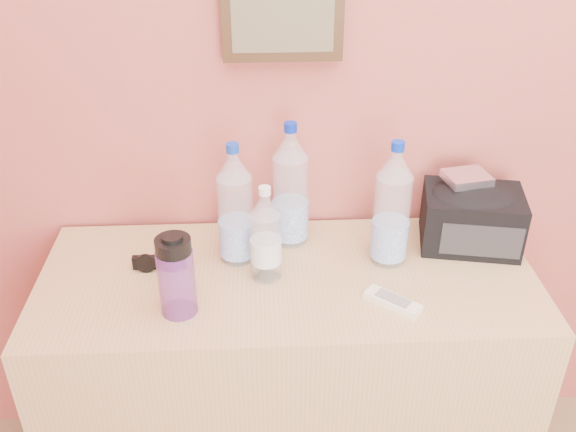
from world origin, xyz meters
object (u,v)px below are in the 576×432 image
object	(u,v)px
pet_large_b	(290,191)
nalgene_bottle	(176,275)
dresser	(288,387)
pet_small	(266,239)
pet_large_c	(236,210)
ac_remote	(393,302)
toiletry_bag	(472,216)
sunglasses	(160,262)
pet_large_d	(392,210)
foil_packet	(467,178)

from	to	relation	value
pet_large_b	nalgene_bottle	bearing A→B (deg)	-133.23
dresser	pet_small	bearing A→B (deg)	-179.76
pet_large_c	ac_remote	distance (m)	0.46
ac_remote	dresser	bearing A→B (deg)	-167.46
toiletry_bag	dresser	bearing A→B (deg)	-154.93
nalgene_bottle	dresser	bearing A→B (deg)	25.85
dresser	sunglasses	distance (m)	0.53
pet_large_b	toiletry_bag	xyz separation A→B (m)	(0.49, -0.04, -0.07)
dresser	ac_remote	distance (m)	0.49
sunglasses	toiletry_bag	xyz separation A→B (m)	(0.83, 0.08, 0.07)
pet_large_c	pet_large_d	world-z (taller)	pet_large_d
nalgene_bottle	sunglasses	xyz separation A→B (m)	(-0.07, 0.18, -0.09)
pet_small	pet_large_c	bearing A→B (deg)	130.16
ac_remote	sunglasses	bearing A→B (deg)	-156.67
dresser	sunglasses	xyz separation A→B (m)	(-0.33, 0.05, 0.42)
dresser	foil_packet	distance (m)	0.77
pet_large_b	pet_small	distance (m)	0.19
dresser	toiletry_bag	world-z (taller)	toiletry_bag
nalgene_bottle	ac_remote	size ratio (longest dim) A/B	1.50
foil_packet	pet_large_c	bearing A→B (deg)	-173.65
pet_large_d	ac_remote	size ratio (longest dim) A/B	2.42
pet_large_b	sunglasses	distance (m)	0.39
pet_small	foil_packet	xyz separation A→B (m)	(0.54, 0.16, 0.07)
pet_large_d	pet_small	world-z (taller)	pet_large_d
ac_remote	toiletry_bag	distance (m)	0.37
pet_large_d	nalgene_bottle	xyz separation A→B (m)	(-0.53, -0.19, -0.05)
pet_large_d	pet_small	distance (m)	0.33
pet_large_d	toiletry_bag	world-z (taller)	pet_large_d
dresser	nalgene_bottle	world-z (taller)	nalgene_bottle
nalgene_bottle	pet_large_d	bearing A→B (deg)	19.43
dresser	pet_small	size ratio (longest dim) A/B	4.94
pet_large_c	pet_large_d	size ratio (longest dim) A/B	0.97
pet_large_b	sunglasses	bearing A→B (deg)	-161.20
pet_small	ac_remote	xyz separation A→B (m)	(0.30, -0.13, -0.10)
pet_large_b	nalgene_bottle	distance (m)	0.41
pet_small	foil_packet	world-z (taller)	pet_small
pet_large_c	toiletry_bag	xyz separation A→B (m)	(0.63, 0.04, -0.06)
pet_large_b	dresser	bearing A→B (deg)	-95.15
sunglasses	foil_packet	bearing A→B (deg)	7.97
dresser	foil_packet	xyz separation A→B (m)	(0.48, 0.16, 0.58)
ac_remote	pet_large_b	bearing A→B (deg)	168.33
toiletry_bag	pet_small	bearing A→B (deg)	-156.26
pet_large_b	ac_remote	distance (m)	0.40
pet_large_d	nalgene_bottle	world-z (taller)	pet_large_d
dresser	sunglasses	bearing A→B (deg)	171.31
toiletry_bag	pet_large_d	bearing A→B (deg)	-153.21
dresser	nalgene_bottle	size ratio (longest dim) A/B	6.05
dresser	pet_large_c	distance (m)	0.57
pet_large_b	pet_large_d	size ratio (longest dim) A/B	1.02
nalgene_bottle	foil_packet	distance (m)	0.80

